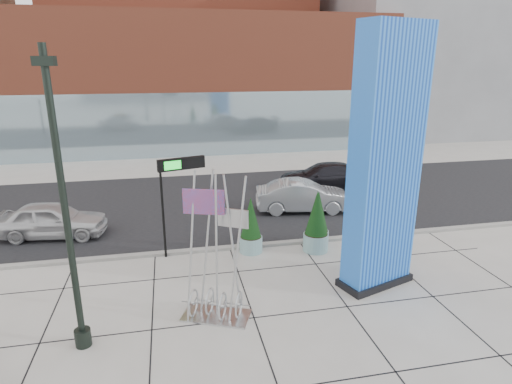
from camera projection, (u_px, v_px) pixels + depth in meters
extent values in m
plane|color=#9E9991|center=(217.00, 304.00, 13.61)|extent=(160.00, 160.00, 0.00)
cube|color=black|center=(195.00, 204.00, 22.96)|extent=(80.00, 12.00, 0.02)
cube|color=gray|center=(206.00, 250.00, 17.33)|extent=(80.00, 0.30, 0.12)
cube|color=#AA4A31|center=(191.00, 83.00, 37.42)|extent=(34.00, 10.00, 11.00)
cube|color=#8CA5B2|center=(196.00, 125.00, 33.82)|extent=(34.00, 0.60, 5.00)
cube|color=slate|center=(421.00, 44.00, 45.87)|extent=(20.00, 18.00, 18.00)
cube|color=#0B38B2|center=(385.00, 163.00, 13.62)|extent=(2.56, 1.66, 8.56)
cube|color=black|center=(374.00, 280.00, 14.85)|extent=(2.80, 1.91, 0.24)
cylinder|color=black|center=(65.00, 210.00, 10.48)|extent=(0.18, 0.18, 7.80)
cylinder|color=black|center=(83.00, 337.00, 11.57)|extent=(0.43, 0.43, 0.49)
cube|color=black|center=(44.00, 61.00, 9.44)|extent=(0.52, 0.31, 0.21)
cube|color=silver|center=(216.00, 315.00, 12.94)|extent=(2.23, 1.71, 0.05)
cylinder|color=silver|center=(192.00, 252.00, 11.98)|extent=(0.08, 0.08, 4.55)
cylinder|color=silver|center=(204.00, 246.00, 12.35)|extent=(0.08, 0.08, 4.55)
cylinder|color=silver|center=(218.00, 249.00, 12.20)|extent=(0.08, 0.08, 4.55)
cylinder|color=silver|center=(231.00, 243.00, 12.54)|extent=(0.08, 0.08, 4.55)
cylinder|color=silver|center=(241.00, 249.00, 12.20)|extent=(0.08, 0.08, 4.55)
torus|color=silver|center=(193.00, 308.00, 12.60)|extent=(0.38, 0.79, 0.83)
torus|color=silver|center=(208.00, 303.00, 12.86)|extent=(0.38, 0.79, 0.83)
torus|color=silver|center=(224.00, 304.00, 12.78)|extent=(0.38, 0.79, 0.83)
torus|color=silver|center=(238.00, 300.00, 13.03)|extent=(0.38, 0.79, 0.83)
cube|color=red|center=(203.00, 203.00, 11.81)|extent=(1.14, 0.43, 0.73)
cube|color=silver|center=(232.00, 215.00, 12.19)|extent=(0.82, 0.48, 0.55)
cylinder|color=black|center=(163.00, 211.00, 16.28)|extent=(0.09, 0.09, 3.86)
cube|color=black|center=(182.00, 165.00, 15.92)|extent=(1.81, 0.67, 0.46)
cube|color=#19D833|center=(172.00, 166.00, 15.76)|extent=(0.62, 0.20, 0.32)
cylinder|color=#82AEB0|center=(317.00, 238.00, 17.76)|extent=(0.95, 0.95, 0.67)
cylinder|color=black|center=(317.00, 231.00, 17.66)|extent=(0.87, 0.87, 0.06)
cone|color=black|center=(318.00, 211.00, 17.41)|extent=(0.86, 0.86, 1.71)
cylinder|color=#82AEB0|center=(316.00, 242.00, 17.33)|extent=(1.02, 1.02, 0.71)
cylinder|color=black|center=(316.00, 234.00, 17.23)|extent=(0.94, 0.94, 0.06)
cone|color=black|center=(317.00, 212.00, 16.95)|extent=(0.92, 0.92, 1.83)
cylinder|color=#82AEB0|center=(251.00, 244.00, 17.22)|extent=(0.92, 0.92, 0.65)
cylinder|color=black|center=(251.00, 237.00, 17.13)|extent=(0.85, 0.85, 0.06)
cone|color=black|center=(251.00, 217.00, 16.88)|extent=(0.83, 0.83, 1.66)
imported|color=silver|center=(52.00, 220.00, 18.54)|extent=(4.73, 2.37, 1.55)
imported|color=#999CA0|center=(303.00, 196.00, 21.70)|extent=(4.99, 2.40, 1.58)
imported|color=black|center=(323.00, 177.00, 25.36)|extent=(5.62, 2.88, 1.56)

